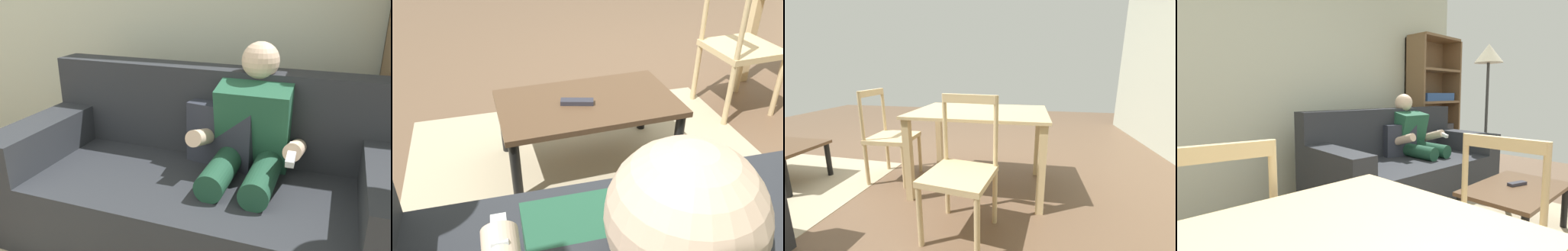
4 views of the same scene
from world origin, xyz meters
TOP-DOWN VIEW (x-y plane):
  - ground_plane at (0.00, 0.00)m, footprint 8.36×8.36m
  - dining_table at (-0.96, 0.32)m, footprint 1.18×0.83m
  - dining_chair_near_wall at (-0.97, 1.00)m, footprint 0.47×0.47m
  - dining_chair_facing_couch at (-0.04, 0.32)m, footprint 0.44×0.44m

SIDE VIEW (x-z plane):
  - ground_plane at x=0.00m, z-range 0.00..0.00m
  - dining_chair_facing_couch at x=-0.04m, z-range -0.01..0.90m
  - dining_chair_near_wall at x=-0.97m, z-range -0.02..0.92m
  - dining_table at x=-0.96m, z-range 0.25..0.99m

